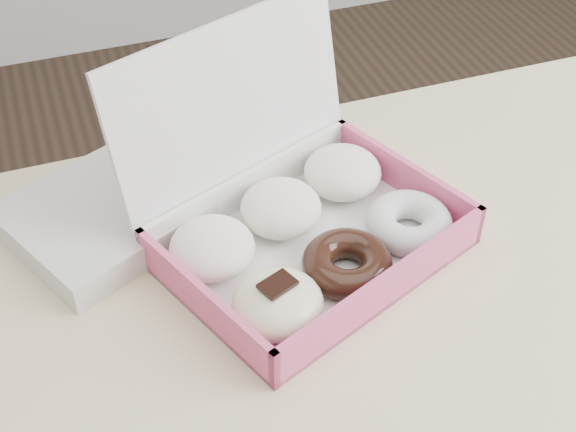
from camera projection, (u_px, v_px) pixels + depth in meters
name	position (u px, v px, depth m)	size (l,w,h in m)	color
table	(540.00, 337.00, 0.90)	(1.20, 0.80, 0.75)	#D3BF8B
donut_box	(299.00, 222.00, 0.87)	(0.38, 0.36, 0.22)	white
newspapers	(113.00, 211.00, 0.91)	(0.22, 0.18, 0.04)	white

